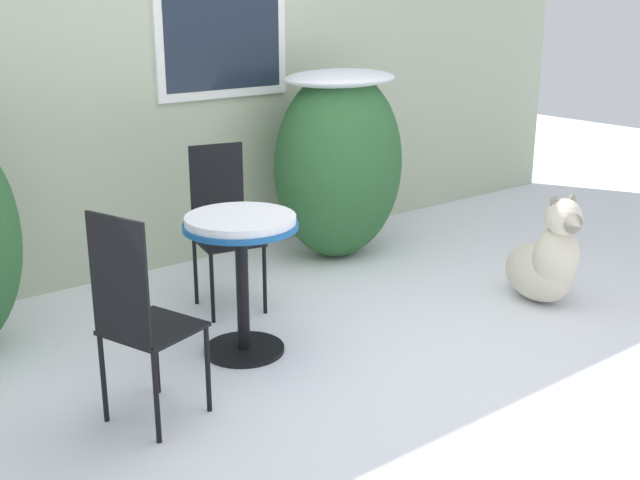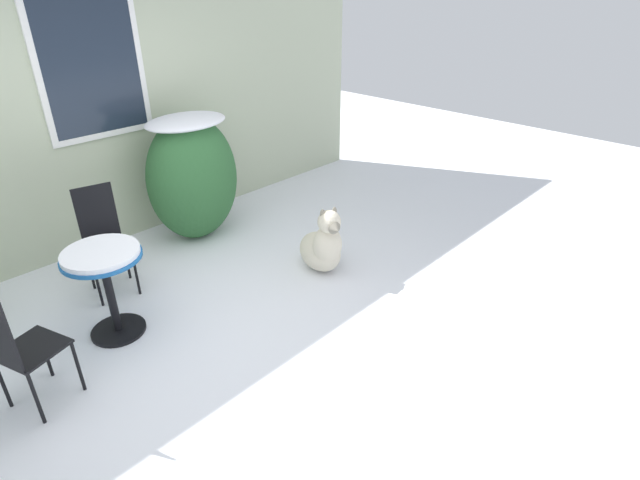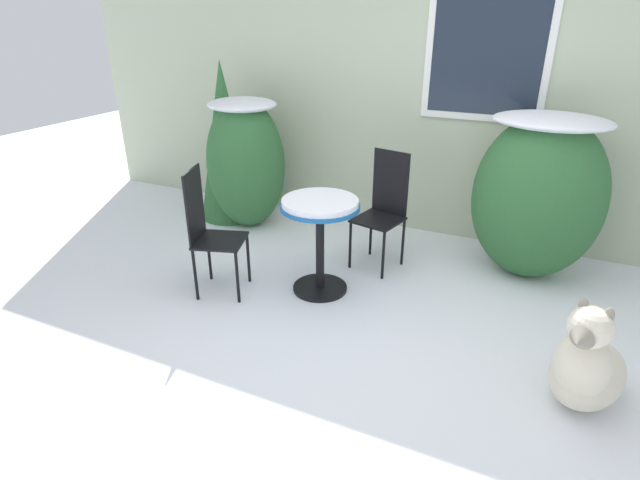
{
  "view_description": "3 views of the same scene",
  "coord_description": "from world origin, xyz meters",
  "px_view_note": "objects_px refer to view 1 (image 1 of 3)",
  "views": [
    {
      "loc": [
        -2.65,
        -2.75,
        1.88
      ],
      "look_at": [
        0.0,
        0.6,
        0.55
      ],
      "focal_mm": 45.0,
      "sensor_mm": 36.0,
      "label": 1
    },
    {
      "loc": [
        -1.73,
        -2.84,
        2.63
      ],
      "look_at": [
        1.41,
        0.14,
        0.31
      ],
      "focal_mm": 28.0,
      "sensor_mm": 36.0,
      "label": 2
    },
    {
      "loc": [
        0.98,
        -2.54,
        2.05
      ],
      "look_at": [
        -0.49,
        0.64,
        0.44
      ],
      "focal_mm": 28.0,
      "sensor_mm": 36.0,
      "label": 3
    }
  ],
  "objects_px": {
    "patio_chair_near_table": "(223,223)",
    "patio_table": "(241,248)",
    "dog": "(546,263)",
    "patio_chair_far_side": "(139,315)"
  },
  "relations": [
    {
      "from": "patio_chair_near_table",
      "to": "patio_chair_far_side",
      "type": "height_order",
      "value": "same"
    },
    {
      "from": "patio_chair_near_table",
      "to": "dog",
      "type": "height_order",
      "value": "patio_chair_near_table"
    },
    {
      "from": "patio_chair_far_side",
      "to": "patio_chair_near_table",
      "type": "bearing_deg",
      "value": -64.24
    },
    {
      "from": "patio_chair_far_side",
      "to": "dog",
      "type": "height_order",
      "value": "patio_chair_far_side"
    },
    {
      "from": "patio_chair_near_table",
      "to": "patio_table",
      "type": "bearing_deg",
      "value": -101.39
    },
    {
      "from": "patio_table",
      "to": "patio_chair_near_table",
      "type": "distance_m",
      "value": 0.72
    },
    {
      "from": "patio_table",
      "to": "dog",
      "type": "height_order",
      "value": "patio_table"
    },
    {
      "from": "patio_table",
      "to": "dog",
      "type": "relative_size",
      "value": 1.04
    },
    {
      "from": "dog",
      "to": "patio_chair_far_side",
      "type": "bearing_deg",
      "value": -163.29
    },
    {
      "from": "patio_table",
      "to": "dog",
      "type": "bearing_deg",
      "value": -16.49
    }
  ]
}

